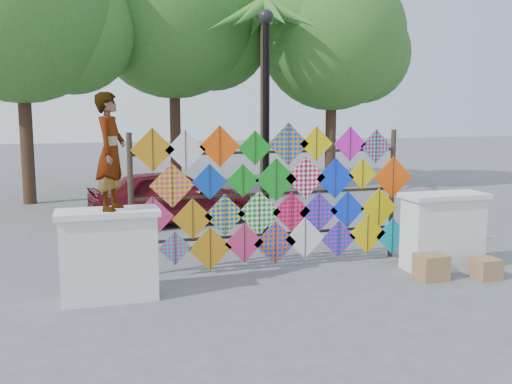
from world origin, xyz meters
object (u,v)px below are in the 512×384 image
kite_rack (278,197)px  vendor_woman (111,151)px  lamppost (266,107)px  sedan (172,196)px

kite_rack → vendor_woman: vendor_woman is taller
vendor_woman → lamppost: bearing=-31.3°
sedan → vendor_woman: bearing=154.7°
vendor_woman → lamppost: 3.71m
vendor_woman → lamppost: size_ratio=0.36×
vendor_woman → sedan: size_ratio=0.42×
sedan → lamppost: (1.36, -2.92, 2.04)m
kite_rack → sedan: size_ratio=1.31×
vendor_woman → sedan: bearing=4.7°
lamppost → sedan: bearing=115.0°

